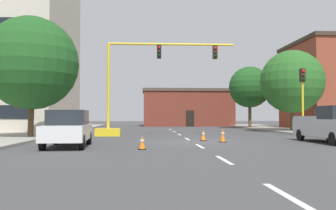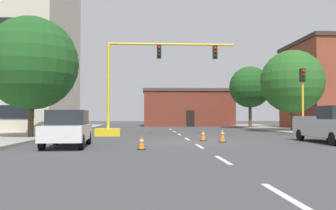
# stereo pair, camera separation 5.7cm
# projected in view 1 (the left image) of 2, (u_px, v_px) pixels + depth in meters

# --- Properties ---
(ground_plane) EXTENTS (160.00, 160.00, 0.00)m
(ground_plane) POSITION_uv_depth(u_px,v_px,m) (192.00, 142.00, 20.71)
(ground_plane) COLOR #424244
(sidewalk_left) EXTENTS (6.00, 56.00, 0.14)m
(sidewalk_left) POSITION_uv_depth(u_px,v_px,m) (25.00, 134.00, 28.00)
(sidewalk_left) COLOR #9E998E
(sidewalk_left) RESTS_ON ground_plane
(sidewalk_right) EXTENTS (6.00, 56.00, 0.14)m
(sidewalk_right) POSITION_uv_depth(u_px,v_px,m) (327.00, 133.00, 29.39)
(sidewalk_right) COLOR #9E998E
(sidewalk_right) RESTS_ON ground_plane
(lane_stripe_seg_0) EXTENTS (0.16, 2.40, 0.01)m
(lane_stripe_seg_0) POSITION_uv_depth(u_px,v_px,m) (287.00, 196.00, 6.74)
(lane_stripe_seg_0) COLOR silver
(lane_stripe_seg_0) RESTS_ON ground_plane
(lane_stripe_seg_1) EXTENTS (0.16, 2.40, 0.01)m
(lane_stripe_seg_1) POSITION_uv_depth(u_px,v_px,m) (224.00, 160.00, 12.22)
(lane_stripe_seg_1) COLOR silver
(lane_stripe_seg_1) RESTS_ON ground_plane
(lane_stripe_seg_2) EXTENTS (0.16, 2.40, 0.01)m
(lane_stripe_seg_2) POSITION_uv_depth(u_px,v_px,m) (200.00, 146.00, 17.71)
(lane_stripe_seg_2) COLOR silver
(lane_stripe_seg_2) RESTS_ON ground_plane
(lane_stripe_seg_3) EXTENTS (0.16, 2.40, 0.01)m
(lane_stripe_seg_3) POSITION_uv_depth(u_px,v_px,m) (187.00, 139.00, 23.20)
(lane_stripe_seg_3) COLOR silver
(lane_stripe_seg_3) RESTS_ON ground_plane
(lane_stripe_seg_4) EXTENTS (0.16, 2.40, 0.01)m
(lane_stripe_seg_4) POSITION_uv_depth(u_px,v_px,m) (179.00, 134.00, 28.69)
(lane_stripe_seg_4) COLOR silver
(lane_stripe_seg_4) RESTS_ON ground_plane
(lane_stripe_seg_5) EXTENTS (0.16, 2.40, 0.01)m
(lane_stripe_seg_5) POSITION_uv_depth(u_px,v_px,m) (174.00, 131.00, 34.18)
(lane_stripe_seg_5) COLOR silver
(lane_stripe_seg_5) RESTS_ON ground_plane
(lane_stripe_seg_6) EXTENTS (0.16, 2.40, 0.01)m
(lane_stripe_seg_6) POSITION_uv_depth(u_px,v_px,m) (170.00, 129.00, 39.67)
(lane_stripe_seg_6) COLOR silver
(lane_stripe_seg_6) RESTS_ON ground_plane
(building_tall_left) EXTENTS (13.10, 14.23, 21.59)m
(building_tall_left) POSITION_uv_depth(u_px,v_px,m) (3.00, 22.00, 36.40)
(building_tall_left) COLOR beige
(building_tall_left) RESTS_ON ground_plane
(building_brick_center) EXTENTS (12.83, 7.42, 5.24)m
(building_brick_center) POSITION_uv_depth(u_px,v_px,m) (187.00, 108.00, 53.32)
(building_brick_center) COLOR brown
(building_brick_center) RESTS_ON ground_plane
(traffic_signal_gantry) EXTENTS (10.15, 1.20, 6.83)m
(traffic_signal_gantry) POSITION_uv_depth(u_px,v_px,m) (127.00, 104.00, 26.79)
(traffic_signal_gantry) COLOR yellow
(traffic_signal_gantry) RESTS_ON ground_plane
(traffic_light_pole_right) EXTENTS (0.32, 0.47, 4.80)m
(traffic_light_pole_right) POSITION_uv_depth(u_px,v_px,m) (303.00, 87.00, 25.88)
(traffic_light_pole_right) COLOR yellow
(traffic_light_pole_right) RESTS_ON ground_plane
(tree_left_near) EXTENTS (5.96, 5.96, 7.81)m
(tree_left_near) POSITION_uv_depth(u_px,v_px,m) (31.00, 63.00, 23.45)
(tree_left_near) COLOR #4C3823
(tree_left_near) RESTS_ON ground_plane
(tree_right_far) EXTENTS (4.79, 4.79, 7.20)m
(tree_right_far) POSITION_uv_depth(u_px,v_px,m) (250.00, 87.00, 42.71)
(tree_right_far) COLOR brown
(tree_right_far) RESTS_ON ground_plane
(tree_right_mid) EXTENTS (5.67, 5.67, 7.40)m
(tree_right_mid) POSITION_uv_depth(u_px,v_px,m) (292.00, 82.00, 33.18)
(tree_right_mid) COLOR #4C3823
(tree_right_mid) RESTS_ON ground_plane
(pickup_truck_silver) EXTENTS (2.15, 5.45, 1.99)m
(pickup_truck_silver) POSITION_uv_depth(u_px,v_px,m) (332.00, 125.00, 19.87)
(pickup_truck_silver) COLOR #BCBCC1
(pickup_truck_silver) RESTS_ON ground_plane
(sedan_white_near_left) EXTENTS (2.09, 4.59, 1.74)m
(sedan_white_near_left) POSITION_uv_depth(u_px,v_px,m) (68.00, 128.00, 17.33)
(sedan_white_near_left) COLOR white
(sedan_white_near_left) RESTS_ON ground_plane
(traffic_cone_roadside_a) EXTENTS (0.36, 0.36, 0.61)m
(traffic_cone_roadside_a) POSITION_uv_depth(u_px,v_px,m) (142.00, 143.00, 15.97)
(traffic_cone_roadside_a) COLOR black
(traffic_cone_roadside_a) RESTS_ON ground_plane
(traffic_cone_roadside_b) EXTENTS (0.36, 0.36, 0.65)m
(traffic_cone_roadside_b) POSITION_uv_depth(u_px,v_px,m) (203.00, 135.00, 21.56)
(traffic_cone_roadside_b) COLOR black
(traffic_cone_roadside_b) RESTS_ON ground_plane
(traffic_cone_roadside_c) EXTENTS (0.36, 0.36, 0.78)m
(traffic_cone_roadside_c) POSITION_uv_depth(u_px,v_px,m) (223.00, 135.00, 20.39)
(traffic_cone_roadside_c) COLOR black
(traffic_cone_roadside_c) RESTS_ON ground_plane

